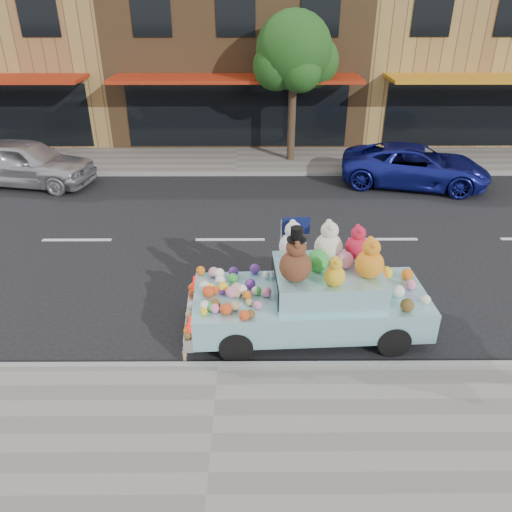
{
  "coord_description": "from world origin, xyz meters",
  "views": [
    {
      "loc": [
        0.61,
        -11.64,
        5.86
      ],
      "look_at": [
        0.66,
        -3.19,
        1.25
      ],
      "focal_mm": 35.0,
      "sensor_mm": 36.0,
      "label": 1
    }
  ],
  "objects_px": {
    "art_car": "(312,294)",
    "car_blue": "(415,166)",
    "street_tree": "(294,57)",
    "car_silver": "(26,162)"
  },
  "relations": [
    {
      "from": "car_silver",
      "to": "car_blue",
      "type": "height_order",
      "value": "car_silver"
    },
    {
      "from": "street_tree",
      "to": "car_silver",
      "type": "bearing_deg",
      "value": -164.93
    },
    {
      "from": "car_silver",
      "to": "car_blue",
      "type": "relative_size",
      "value": 0.94
    },
    {
      "from": "car_blue",
      "to": "car_silver",
      "type": "bearing_deg",
      "value": 103.53
    },
    {
      "from": "art_car",
      "to": "car_blue",
      "type": "bearing_deg",
      "value": 59.16
    },
    {
      "from": "street_tree",
      "to": "art_car",
      "type": "bearing_deg",
      "value": -91.87
    },
    {
      "from": "car_silver",
      "to": "art_car",
      "type": "xyz_separation_m",
      "value": [
        8.51,
        -8.04,
        0.06
      ]
    },
    {
      "from": "street_tree",
      "to": "car_blue",
      "type": "relative_size",
      "value": 1.11
    },
    {
      "from": "street_tree",
      "to": "car_blue",
      "type": "height_order",
      "value": "street_tree"
    },
    {
      "from": "street_tree",
      "to": "car_blue",
      "type": "distance_m",
      "value": 5.52
    }
  ]
}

